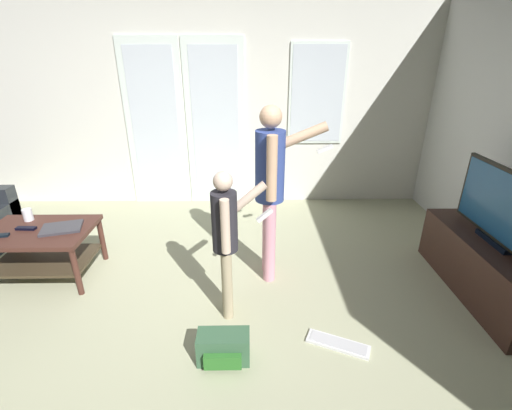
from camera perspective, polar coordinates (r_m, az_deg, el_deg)
name	(u,v)px	position (r m, az deg, el deg)	size (l,w,h in m)	color
ground_plane	(156,319)	(3.01, -15.88, -17.26)	(6.21, 4.88, 0.02)	#AEB08C
wall_back_with_doors	(193,107)	(4.69, -10.11, 15.29)	(6.21, 0.09, 2.59)	silver
coffee_table	(41,243)	(3.71, -31.49, -5.22)	(0.91, 0.63, 0.48)	#45261E
tv_stand	(485,269)	(3.56, 33.13, -8.63)	(0.44, 1.38, 0.49)	#362119
flat_screen_tv	(504,208)	(3.34, 35.15, -0.45)	(0.08, 1.06, 0.61)	black
person_adult	(272,180)	(2.95, 2.54, 4.02)	(0.68, 0.43, 1.54)	pink
person_child	(226,233)	(2.57, -4.81, -4.60)	(0.45, 0.35, 1.17)	tan
backpack	(223,348)	(2.54, -5.28, -22.02)	(0.35, 0.20, 0.21)	#375E40
loose_keyboard	(338,344)	(2.75, 13.14, -21.03)	(0.45, 0.30, 0.02)	white
laptop_closed	(62,228)	(3.55, -28.93, -3.26)	(0.33, 0.24, 0.02)	#35343B
cup_near_edge	(28,215)	(3.87, -32.99, -1.33)	(0.08, 0.08, 0.11)	white
dvd_remote_slim	(26,228)	(3.70, -33.19, -3.18)	(0.17, 0.05, 0.02)	black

